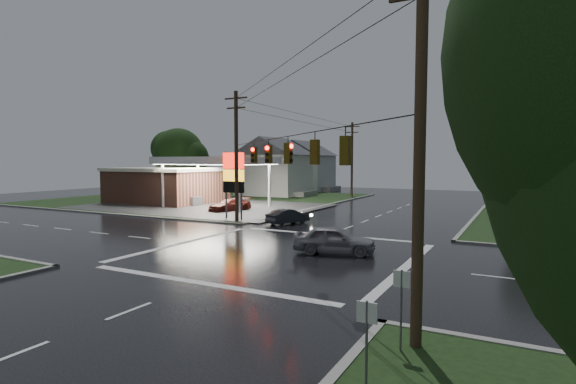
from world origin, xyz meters
The scene contains 15 objects.
ground centered at (0.00, 0.00, 0.00)m, with size 120.00×120.00×0.00m, color black.
grass_nw centered at (-26.00, 26.00, 0.04)m, with size 36.00×36.00×0.08m, color black.
gas_station centered at (-25.68, 19.70, 2.55)m, with size 26.20×18.00×5.60m.
pylon_sign centered at (-10.50, 10.50, 4.01)m, with size 2.00×0.35×6.00m.
utility_pole_nw centered at (-9.50, 9.50, 5.72)m, with size 2.20×0.32×11.00m.
utility_pole_se centered at (9.50, -9.50, 5.72)m, with size 2.20×0.32×11.00m.
utility_pole_n centered at (-9.50, 38.00, 5.47)m, with size 2.20×0.32×10.50m.
traffic_signals centered at (0.02, -0.02, 6.48)m, with size 26.87×26.87×1.47m.
house_near centered at (-20.95, 36.00, 4.41)m, with size 11.05×8.48×8.60m.
house_far centered at (-21.95, 48.00, 4.41)m, with size 11.05×8.48×8.60m.
tree_nw_behind centered at (-33.84, 29.99, 6.18)m, with size 8.93×7.60×10.00m.
tree_ne_near centered at (14.14, 21.99, 5.56)m, with size 7.99×6.80×8.98m.
car_north centered at (-5.12, 10.51, 0.63)m, with size 1.33×3.81×1.26m, color #21252A.
car_crossing centered at (2.68, 1.36, 0.78)m, with size 1.84×4.58×1.56m, color gray.
car_pump centered at (-14.56, 15.60, 0.67)m, with size 1.89×4.64×1.35m, color #591B14.
Camera 1 is at (12.04, -21.93, 5.25)m, focal length 28.00 mm.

